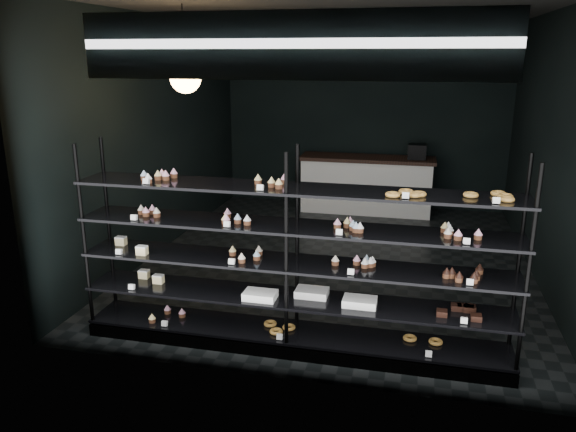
% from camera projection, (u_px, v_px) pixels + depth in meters
% --- Properties ---
extents(room, '(5.01, 6.01, 3.20)m').
position_uv_depth(room, '(340.00, 142.00, 7.19)').
color(room, black).
rests_on(room, ground).
extents(display_shelf, '(4.00, 0.50, 1.91)m').
position_uv_depth(display_shelf, '(290.00, 285.00, 5.19)').
color(display_shelf, black).
rests_on(display_shelf, room).
extents(signage, '(3.30, 0.05, 0.50)m').
position_uv_depth(signage, '(287.00, 45.00, 4.13)').
color(signage, '#0B1439').
rests_on(signage, room).
extents(pendant_lamp, '(0.33, 0.33, 0.89)m').
position_uv_depth(pendant_lamp, '(185.00, 78.00, 5.87)').
color(pendant_lamp, black).
rests_on(pendant_lamp, room).
extents(service_counter, '(2.31, 0.65, 1.23)m').
position_uv_depth(service_counter, '(367.00, 184.00, 9.80)').
color(service_counter, silver).
rests_on(service_counter, room).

